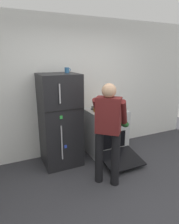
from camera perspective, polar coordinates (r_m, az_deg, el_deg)
The scene contains 8 objects.
ground at distance 2.93m, azimuth 11.04°, elevation -26.22°, with size 8.00×8.00×0.00m, color #38383D.
kitchen_wall_back at distance 3.96m, azimuth -4.59°, elevation 7.05°, with size 6.00×0.10×2.70m, color white.
refrigerator at distance 3.59m, azimuth -8.70°, elevation -2.34°, with size 0.68×0.72×1.68m.
stove_range at distance 4.06m, azimuth 4.84°, elevation -5.84°, with size 0.76×1.22×0.93m.
person_cook at distance 2.93m, azimuth 5.60°, elevation -4.17°, with size 0.64×0.67×1.60m.
red_pot at distance 3.80m, azimuth 3.16°, elevation 1.14°, with size 0.37×0.27×0.12m.
coffee_mug at distance 3.53m, azimuth -6.63°, elevation 12.13°, with size 0.11×0.08×0.10m.
pepper_mill at distance 4.23m, azimuth 7.10°, elevation 2.93°, with size 0.05×0.05×0.17m, color brown.
Camera 1 is at (-1.35, -1.72, 1.95)m, focal length 31.09 mm.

